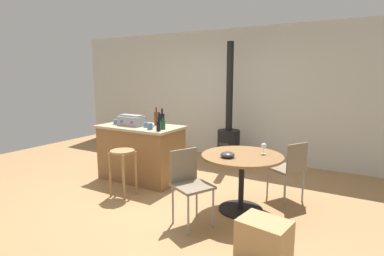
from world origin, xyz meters
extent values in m
plane|color=#A37A4C|center=(0.00, 0.00, 0.00)|extent=(8.80, 8.80, 0.00)
cube|color=beige|center=(0.00, 2.57, 1.35)|extent=(8.00, 0.10, 2.70)
cube|color=olive|center=(-0.62, 0.41, 0.44)|extent=(1.33, 0.71, 0.88)
cube|color=tan|center=(-0.62, 0.41, 0.90)|extent=(1.39, 0.77, 0.04)
cylinder|color=#A37A4C|center=(-0.24, -0.17, 0.33)|extent=(0.04, 0.04, 0.65)
cylinder|color=#A37A4C|center=(-0.50, -0.17, 0.33)|extent=(0.04, 0.04, 0.65)
cylinder|color=#A37A4C|center=(-0.50, -0.43, 0.33)|extent=(0.04, 0.04, 0.65)
cylinder|color=#A37A4C|center=(-0.24, -0.43, 0.33)|extent=(0.04, 0.04, 0.65)
cylinder|color=#A37A4C|center=(-0.37, -0.30, 0.67)|extent=(0.35, 0.35, 0.03)
cylinder|color=black|center=(1.30, 0.09, 0.01)|extent=(0.57, 0.57, 0.02)
cylinder|color=black|center=(1.30, 0.09, 0.36)|extent=(0.07, 0.07, 0.72)
cylinder|color=olive|center=(1.30, 0.09, 0.73)|extent=(1.04, 1.04, 0.03)
cube|color=#7F705B|center=(1.71, 0.75, 0.45)|extent=(0.55, 0.55, 0.03)
cube|color=#7F705B|center=(1.87, 0.65, 0.65)|extent=(0.21, 0.32, 0.40)
cylinder|color=gray|center=(1.76, 0.52, 0.22)|extent=(0.02, 0.02, 0.43)
cylinder|color=gray|center=(1.94, 0.81, 0.22)|extent=(0.02, 0.02, 0.43)
cylinder|color=gray|center=(1.65, 0.98, 0.22)|extent=(0.02, 0.02, 0.43)
cylinder|color=gray|center=(1.48, 0.70, 0.22)|extent=(0.02, 0.02, 0.43)
cube|color=#7F705B|center=(0.97, -0.58, 0.48)|extent=(0.54, 0.54, 0.03)
cube|color=#7F705B|center=(0.80, -0.50, 0.68)|extent=(0.18, 0.33, 0.40)
cylinder|color=gray|center=(0.89, -0.35, 0.23)|extent=(0.02, 0.02, 0.47)
cylinder|color=gray|center=(0.74, -0.66, 0.23)|extent=(0.02, 0.02, 0.47)
cylinder|color=gray|center=(1.04, -0.81, 0.23)|extent=(0.02, 0.02, 0.47)
cylinder|color=gray|center=(1.19, -0.51, 0.23)|extent=(0.02, 0.02, 0.47)
cylinder|color=black|center=(0.31, 1.96, 0.03)|extent=(0.37, 0.37, 0.06)
cylinder|color=black|center=(0.31, 1.96, 0.37)|extent=(0.44, 0.44, 0.63)
cube|color=#2D2826|center=(0.31, 1.74, 0.37)|extent=(0.20, 0.02, 0.20)
cylinder|color=black|center=(0.31, 1.96, 1.53)|extent=(0.13, 0.13, 1.69)
cube|color=gray|center=(-0.75, 0.35, 1.00)|extent=(0.43, 0.25, 0.16)
cube|color=gray|center=(-0.75, 0.35, 1.09)|extent=(0.41, 0.15, 0.02)
cube|color=purple|center=(-0.86, 0.22, 1.00)|extent=(0.04, 0.01, 0.04)
cube|color=purple|center=(-0.64, 0.22, 1.00)|extent=(0.04, 0.01, 0.04)
cylinder|color=black|center=(-0.05, 0.15, 1.00)|extent=(0.06, 0.06, 0.15)
cylinder|color=black|center=(-0.05, 0.15, 1.10)|extent=(0.02, 0.02, 0.06)
cylinder|color=#194C23|center=(-0.09, 0.31, 0.99)|extent=(0.08, 0.08, 0.13)
cylinder|color=#194C23|center=(-0.09, 0.31, 1.08)|extent=(0.03, 0.03, 0.05)
cylinder|color=#603314|center=(-0.42, 0.59, 1.03)|extent=(0.07, 0.07, 0.22)
cylinder|color=#603314|center=(-0.42, 0.59, 1.18)|extent=(0.03, 0.03, 0.09)
cylinder|color=black|center=(-0.23, 0.49, 1.03)|extent=(0.08, 0.08, 0.22)
cylinder|color=black|center=(-0.23, 0.49, 1.18)|extent=(0.03, 0.03, 0.08)
cylinder|color=black|center=(-0.19, 0.36, 1.01)|extent=(0.07, 0.07, 0.18)
cylinder|color=black|center=(-0.19, 0.36, 1.14)|extent=(0.03, 0.03, 0.07)
cylinder|color=#DB6651|center=(-1.06, 0.61, 0.96)|extent=(0.08, 0.08, 0.09)
torus|color=#DB6651|center=(-1.01, 0.61, 0.97)|extent=(0.05, 0.01, 0.05)
cylinder|color=#4C7099|center=(-0.44, 0.33, 0.96)|extent=(0.07, 0.07, 0.08)
torus|color=#4C7099|center=(-0.39, 0.33, 0.97)|extent=(0.05, 0.01, 0.05)
cylinder|color=#4C7099|center=(-1.07, 0.31, 0.96)|extent=(0.08, 0.08, 0.08)
torus|color=#4C7099|center=(-1.01, 0.31, 0.96)|extent=(0.05, 0.01, 0.05)
cylinder|color=#4C7099|center=(-0.25, 0.20, 0.97)|extent=(0.08, 0.08, 0.10)
torus|color=#4C7099|center=(-0.20, 0.20, 0.97)|extent=(0.05, 0.01, 0.05)
cylinder|color=silver|center=(1.52, 0.27, 0.75)|extent=(0.06, 0.06, 0.00)
cylinder|color=silver|center=(1.52, 0.27, 0.79)|extent=(0.01, 0.01, 0.08)
ellipsoid|color=silver|center=(1.52, 0.27, 0.86)|extent=(0.07, 0.07, 0.06)
ellipsoid|color=#383838|center=(1.19, -0.11, 0.78)|extent=(0.18, 0.18, 0.07)
cube|color=tan|center=(1.89, -0.81, 0.19)|extent=(0.52, 0.42, 0.39)
camera|label=1|loc=(2.65, -3.49, 1.74)|focal=28.61mm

